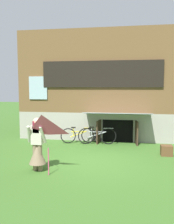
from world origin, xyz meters
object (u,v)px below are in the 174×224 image
(person, at_px, (37,149))
(bicycle_silver, at_px, (97,136))
(kite, at_px, (42,130))
(wooden_crate, at_px, (166,150))
(bicycle_yellow, at_px, (78,135))

(person, relative_size, bicycle_silver, 0.96)
(person, height_order, kite, kite)
(person, relative_size, wooden_crate, 3.91)
(bicycle_yellow, bearing_deg, wooden_crate, -38.53)
(bicycle_silver, relative_size, bicycle_yellow, 1.09)
(bicycle_silver, xyz_separation_m, wooden_crate, (2.81, -1.38, -0.19))
(person, distance_m, bicycle_yellow, 3.86)
(kite, relative_size, bicycle_silver, 1.00)
(person, height_order, bicycle_silver, person)
(person, xyz_separation_m, bicycle_silver, (1.40, 3.72, -0.31))
(bicycle_silver, bearing_deg, person, -116.83)
(bicycle_yellow, relative_size, wooden_crate, 3.77)
(bicycle_silver, bearing_deg, bicycle_yellow, 168.25)
(person, distance_m, kite, 0.92)
(person, xyz_separation_m, bicycle_yellow, (0.53, 3.81, -0.33))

